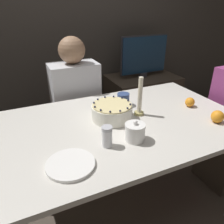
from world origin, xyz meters
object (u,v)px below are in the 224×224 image
(person_man_blue_shirt, at_px, (77,115))
(cake, at_px, (112,111))
(tv_monitor, at_px, (144,56))
(sugar_bowl, at_px, (134,132))
(sugar_shaker, at_px, (107,136))
(candle, at_px, (140,100))

(person_man_blue_shirt, bearing_deg, cake, 96.92)
(person_man_blue_shirt, distance_m, tv_monitor, 1.09)
(cake, xyz_separation_m, sugar_bowl, (0.01, -0.27, -0.00))
(sugar_bowl, xyz_separation_m, person_man_blue_shirt, (-0.08, 0.88, -0.29))
(cake, xyz_separation_m, person_man_blue_shirt, (-0.07, 0.61, -0.29))
(tv_monitor, bearing_deg, cake, -130.42)
(sugar_bowl, xyz_separation_m, sugar_shaker, (-0.15, 0.01, 0.01))
(cake, distance_m, tv_monitor, 1.34)
(cake, bearing_deg, tv_monitor, 49.58)
(tv_monitor, bearing_deg, person_man_blue_shirt, -156.26)
(cake, bearing_deg, sugar_bowl, -88.76)
(tv_monitor, bearing_deg, sugar_bowl, -123.73)
(sugar_shaker, relative_size, candle, 0.44)
(candle, xyz_separation_m, person_man_blue_shirt, (-0.26, 0.63, -0.35))
(sugar_bowl, bearing_deg, cake, 91.24)
(candle, height_order, tv_monitor, tv_monitor)
(candle, bearing_deg, sugar_bowl, -125.86)
(cake, xyz_separation_m, tv_monitor, (0.87, 1.02, 0.07))
(sugar_shaker, height_order, tv_monitor, tv_monitor)
(person_man_blue_shirt, bearing_deg, candle, 112.42)
(sugar_shaker, xyz_separation_m, person_man_blue_shirt, (0.07, 0.87, -0.30))
(candle, distance_m, tv_monitor, 1.25)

